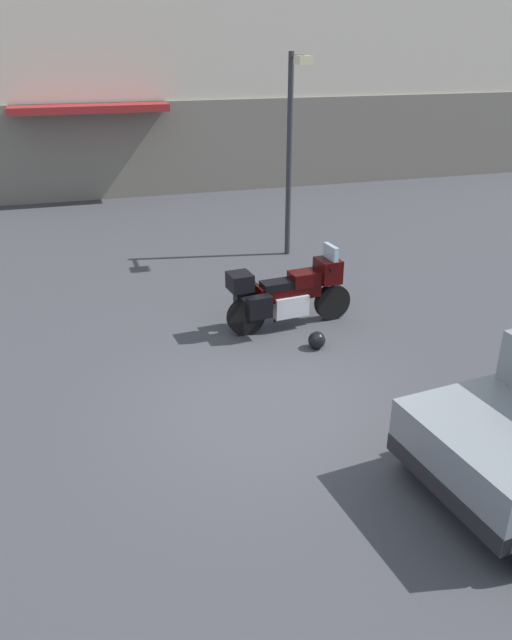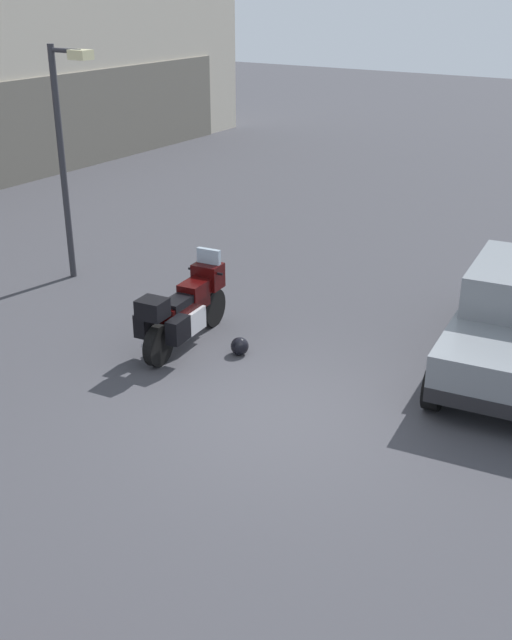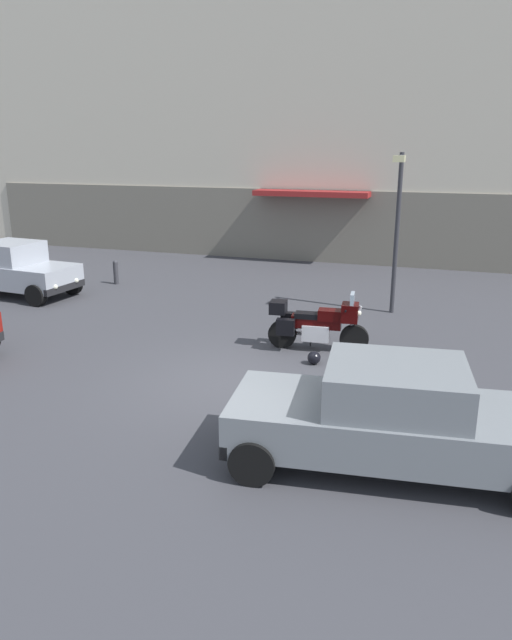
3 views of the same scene
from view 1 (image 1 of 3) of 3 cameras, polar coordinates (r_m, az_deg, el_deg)
ground_plane at (r=8.36m, az=1.63°, el=-8.10°), size 80.00×80.00×0.00m
building_facade_rear at (r=20.75m, az=-11.58°, el=26.25°), size 35.63×3.40×10.66m
motorcycle at (r=10.37m, az=2.99°, el=2.51°), size 2.26×0.85×1.36m
helmet at (r=9.86m, az=5.62°, el=-1.87°), size 0.28×0.28×0.28m
streetlamp_curbside at (r=13.55m, az=3.35°, el=16.58°), size 0.28×0.94×4.27m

